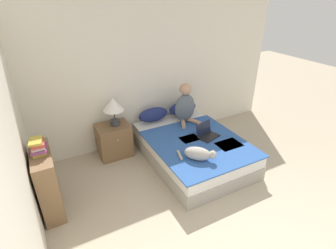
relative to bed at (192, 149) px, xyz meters
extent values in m
cube|color=silver|center=(-0.26, 1.04, 1.06)|extent=(5.14, 0.05, 2.55)
cube|color=silver|center=(-2.36, -0.71, 1.06)|extent=(0.05, 4.44, 2.55)
cube|color=#9E998E|center=(0.00, 0.01, -0.10)|extent=(1.35, 1.93, 0.23)
cube|color=silver|center=(0.00, 0.01, 0.11)|extent=(1.33, 1.91, 0.18)
cube|color=#2D569E|center=(0.00, -0.19, 0.21)|extent=(1.39, 1.55, 0.02)
cube|color=#3D4784|center=(-0.06, 0.00, 0.21)|extent=(0.30, 0.23, 0.01)
cube|color=#3D4784|center=(0.39, -0.43, 0.21)|extent=(0.38, 0.29, 0.01)
ellipsoid|color=navy|center=(-0.30, 0.84, 0.34)|extent=(0.56, 0.22, 0.25)
ellipsoid|color=navy|center=(0.30, 0.84, 0.34)|extent=(0.56, 0.22, 0.25)
ellipsoid|color=slate|center=(0.19, 0.57, 0.48)|extent=(0.39, 0.21, 0.52)
sphere|color=tan|center=(0.19, 0.57, 0.83)|extent=(0.21, 0.21, 0.21)
cylinder|color=tan|center=(0.08, 0.44, 0.25)|extent=(0.18, 0.27, 0.07)
cylinder|color=tan|center=(0.29, 0.44, 0.25)|extent=(0.18, 0.27, 0.07)
ellipsoid|color=#A8A399|center=(-0.27, -0.53, 0.31)|extent=(0.40, 0.40, 0.19)
sphere|color=#A8A399|center=(-0.12, -0.68, 0.34)|extent=(0.11, 0.11, 0.11)
cone|color=#A8A399|center=(-0.10, -0.66, 0.38)|extent=(0.05, 0.05, 0.05)
cone|color=#A8A399|center=(-0.14, -0.70, 0.38)|extent=(0.05, 0.05, 0.05)
cylinder|color=#A8A399|center=(-0.45, -0.36, 0.24)|extent=(0.09, 0.21, 0.04)
cube|color=black|center=(0.24, -0.11, 0.23)|extent=(0.38, 0.29, 0.02)
cube|color=black|center=(0.21, 0.00, 0.33)|extent=(0.34, 0.14, 0.20)
cube|color=brown|center=(-1.08, 0.75, 0.07)|extent=(0.54, 0.43, 0.56)
sphere|color=tan|center=(-1.08, 0.53, 0.19)|extent=(0.03, 0.03, 0.03)
cylinder|color=#38383D|center=(-1.03, 0.76, 0.40)|extent=(0.16, 0.16, 0.09)
cylinder|color=#38383D|center=(-1.03, 0.76, 0.53)|extent=(0.02, 0.02, 0.18)
cone|color=white|center=(-1.03, 0.76, 0.72)|extent=(0.34, 0.34, 0.20)
cube|color=brown|center=(-2.19, -0.06, 0.21)|extent=(0.24, 0.72, 0.85)
cube|color=gold|center=(-2.19, -0.06, 0.66)|extent=(0.15, 0.19, 0.04)
cube|color=#844270|center=(-2.18, -0.07, 0.70)|extent=(0.19, 0.24, 0.04)
cube|color=beige|center=(-2.18, -0.06, 0.74)|extent=(0.15, 0.19, 0.04)
cube|color=#B24238|center=(-2.18, -0.06, 0.78)|extent=(0.14, 0.23, 0.04)
cube|color=gold|center=(-2.19, -0.06, 0.81)|extent=(0.16, 0.22, 0.03)
camera|label=1|loc=(-2.05, -3.02, 2.36)|focal=28.00mm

